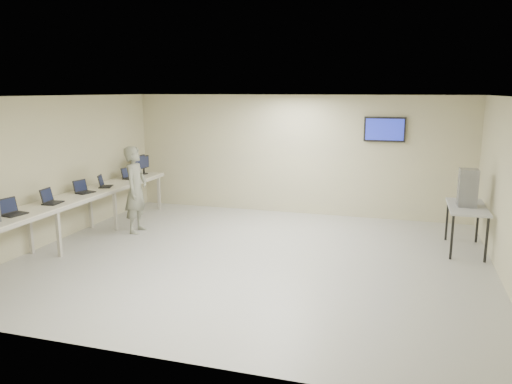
% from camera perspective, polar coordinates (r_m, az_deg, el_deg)
% --- Properties ---
extents(room, '(8.01, 7.01, 2.81)m').
position_cam_1_polar(room, '(8.53, -0.06, 1.52)').
color(room, beige).
rests_on(room, ground).
extents(workbench, '(0.76, 6.00, 0.90)m').
position_cam_1_polar(workbench, '(10.23, -19.97, -0.83)').
color(workbench, beige).
rests_on(workbench, ground).
extents(laptop_0, '(0.34, 0.39, 0.28)m').
position_cam_1_polar(laptop_0, '(9.07, -26.14, -1.91)').
color(laptop_0, black).
rests_on(laptop_0, workbench).
extents(laptop_1, '(0.32, 0.37, 0.27)m').
position_cam_1_polar(laptop_1, '(9.69, -22.46, -0.80)').
color(laptop_1, black).
rests_on(laptop_1, workbench).
extents(laptop_2, '(0.35, 0.38, 0.26)m').
position_cam_1_polar(laptop_2, '(10.45, -19.15, 0.27)').
color(laptop_2, black).
rests_on(laptop_2, workbench).
extents(laptop_3, '(0.36, 0.39, 0.25)m').
position_cam_1_polar(laptop_3, '(10.97, -17.01, 0.90)').
color(laptop_3, black).
rests_on(laptop_3, workbench).
extents(laptop_4, '(0.31, 0.36, 0.26)m').
position_cam_1_polar(laptop_4, '(11.84, -14.33, 1.80)').
color(laptop_4, black).
rests_on(laptop_4, workbench).
extents(monitor_near, '(0.21, 0.48, 0.48)m').
position_cam_1_polar(monitor_near, '(12.22, -13.20, 3.20)').
color(monitor_near, black).
rests_on(monitor_near, workbench).
extents(monitor_far, '(0.19, 0.44, 0.43)m').
position_cam_1_polar(monitor_far, '(12.40, -12.71, 3.22)').
color(monitor_far, black).
rests_on(monitor_far, workbench).
extents(soldier, '(0.49, 0.69, 1.79)m').
position_cam_1_polar(soldier, '(10.54, -13.56, 0.27)').
color(soldier, slate).
rests_on(soldier, ground).
extents(side_table, '(0.65, 1.40, 0.84)m').
position_cam_1_polar(side_table, '(9.83, 22.98, -1.90)').
color(side_table, '#A9AAAA').
rests_on(side_table, ground).
extents(storage_bins, '(0.32, 0.36, 0.67)m').
position_cam_1_polar(storage_bins, '(9.75, 23.05, 0.46)').
color(storage_bins, gray).
rests_on(storage_bins, side_table).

